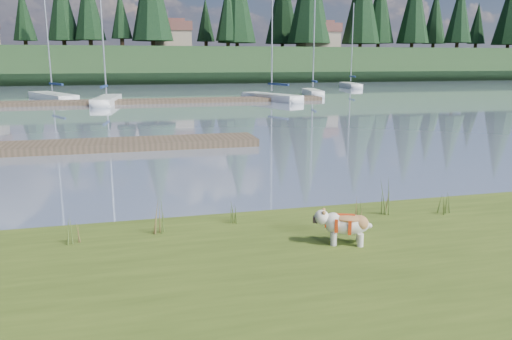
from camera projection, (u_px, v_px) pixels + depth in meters
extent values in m
plane|color=#8190A9|center=(141.00, 103.00, 39.82)|extent=(200.00, 200.00, 0.00)
cube|color=#1D3419|center=(133.00, 65.00, 79.96)|extent=(200.00, 20.00, 5.00)
cylinder|color=silver|center=(334.00, 239.00, 8.36)|extent=(0.11, 0.11, 0.22)
cylinder|color=silver|center=(333.00, 235.00, 8.58)|extent=(0.11, 0.11, 0.22)
cylinder|color=silver|center=(360.00, 240.00, 8.31)|extent=(0.11, 0.11, 0.22)
cylinder|color=silver|center=(359.00, 236.00, 8.53)|extent=(0.11, 0.11, 0.22)
ellipsoid|color=silver|center=(348.00, 224.00, 8.39)|extent=(0.81, 0.60, 0.34)
ellipsoid|color=#A7703E|center=(348.00, 218.00, 8.37)|extent=(0.59, 0.50, 0.12)
ellipsoid|color=silver|center=(322.00, 217.00, 8.42)|extent=(0.33, 0.34, 0.25)
cube|color=black|center=(315.00, 219.00, 8.44)|extent=(0.12, 0.15, 0.10)
cube|color=#4C3D2C|center=(49.00, 147.00, 18.96)|extent=(16.00, 2.00, 0.30)
cube|color=#4C3D2C|center=(167.00, 101.00, 40.27)|extent=(26.00, 2.20, 0.30)
cube|color=white|center=(53.00, 97.00, 43.02)|extent=(4.94, 7.58, 0.70)
ellipsoid|color=white|center=(38.00, 95.00, 45.83)|extent=(2.41, 2.60, 0.70)
cylinder|color=silver|center=(46.00, 19.00, 41.61)|extent=(0.12, 0.12, 11.89)
cube|color=navy|center=(56.00, 84.00, 42.00)|extent=(1.53, 2.80, 0.20)
cube|color=white|center=(107.00, 101.00, 39.13)|extent=(2.24, 6.58, 0.70)
ellipsoid|color=white|center=(113.00, 98.00, 42.26)|extent=(1.61, 1.92, 0.70)
cylinder|color=silver|center=(102.00, 26.00, 37.91)|extent=(0.12, 0.12, 10.15)
cube|color=navy|center=(104.00, 86.00, 38.03)|extent=(0.51, 2.57, 0.20)
cube|color=white|center=(272.00, 98.00, 42.42)|extent=(3.85, 6.67, 0.70)
ellipsoid|color=white|center=(249.00, 96.00, 45.02)|extent=(2.00, 2.20, 0.70)
cylinder|color=silver|center=(272.00, 29.00, 41.20)|extent=(0.12, 0.12, 10.13)
cube|color=navy|center=(278.00, 84.00, 41.46)|extent=(1.16, 2.51, 0.20)
cube|color=white|center=(313.00, 93.00, 48.27)|extent=(2.10, 5.48, 0.70)
ellipsoid|color=white|center=(308.00, 92.00, 50.87)|extent=(1.40, 1.64, 0.70)
cylinder|color=silver|center=(314.00, 43.00, 47.25)|extent=(0.12, 0.12, 8.26)
cube|color=navy|center=(314.00, 81.00, 47.30)|extent=(0.56, 2.13, 0.20)
cube|color=white|center=(350.00, 86.00, 61.89)|extent=(2.50, 6.35, 0.70)
ellipsoid|color=white|center=(344.00, 85.00, 64.91)|extent=(1.63, 1.91, 0.70)
cylinder|color=silver|center=(352.00, 43.00, 60.76)|extent=(0.12, 0.12, 9.25)
cube|color=navy|center=(353.00, 76.00, 60.81)|extent=(0.64, 2.46, 0.20)
cone|color=#475B23|center=(155.00, 217.00, 8.90)|extent=(0.03, 0.03, 0.61)
cone|color=brown|center=(162.00, 221.00, 8.87)|extent=(0.03, 0.03, 0.49)
cone|color=#475B23|center=(158.00, 215.00, 8.93)|extent=(0.03, 0.03, 0.67)
cone|color=brown|center=(163.00, 222.00, 8.92)|extent=(0.03, 0.03, 0.43)
cone|color=#475B23|center=(156.00, 220.00, 8.83)|extent=(0.03, 0.03, 0.55)
cone|color=#475B23|center=(228.00, 211.00, 9.53)|extent=(0.03, 0.03, 0.45)
cone|color=brown|center=(235.00, 214.00, 9.50)|extent=(0.03, 0.03, 0.36)
cone|color=#475B23|center=(231.00, 209.00, 9.57)|extent=(0.03, 0.03, 0.50)
cone|color=brown|center=(236.00, 214.00, 9.55)|extent=(0.03, 0.03, 0.32)
cone|color=#475B23|center=(230.00, 213.00, 9.46)|extent=(0.03, 0.03, 0.41)
cone|color=#475B23|center=(384.00, 198.00, 9.98)|extent=(0.03, 0.03, 0.70)
cone|color=brown|center=(391.00, 202.00, 9.96)|extent=(0.03, 0.03, 0.56)
cone|color=#475B23|center=(386.00, 195.00, 10.02)|extent=(0.03, 0.03, 0.77)
cone|color=brown|center=(391.00, 203.00, 10.01)|extent=(0.03, 0.03, 0.49)
cone|color=#475B23|center=(387.00, 200.00, 9.92)|extent=(0.03, 0.03, 0.63)
cone|color=#475B23|center=(70.00, 228.00, 8.47)|extent=(0.03, 0.03, 0.50)
cone|color=brown|center=(77.00, 232.00, 8.44)|extent=(0.03, 0.03, 0.40)
cone|color=#475B23|center=(74.00, 226.00, 8.51)|extent=(0.03, 0.03, 0.55)
cone|color=brown|center=(79.00, 232.00, 8.49)|extent=(0.03, 0.03, 0.35)
cone|color=#475B23|center=(71.00, 231.00, 8.41)|extent=(0.03, 0.03, 0.45)
cone|color=#475B23|center=(358.00, 210.00, 9.69)|extent=(0.03, 0.03, 0.41)
cone|color=brown|center=(364.00, 212.00, 9.66)|extent=(0.03, 0.03, 0.33)
cone|color=#475B23|center=(360.00, 208.00, 9.73)|extent=(0.03, 0.03, 0.45)
cone|color=brown|center=(365.00, 212.00, 9.71)|extent=(0.03, 0.03, 0.29)
cone|color=#475B23|center=(360.00, 212.00, 9.62)|extent=(0.03, 0.03, 0.37)
cone|color=#475B23|center=(443.00, 203.00, 10.07)|extent=(0.03, 0.03, 0.46)
cone|color=brown|center=(449.00, 205.00, 10.04)|extent=(0.03, 0.03, 0.37)
cone|color=#475B23|center=(445.00, 201.00, 10.11)|extent=(0.03, 0.03, 0.50)
cone|color=brown|center=(449.00, 206.00, 10.09)|extent=(0.03, 0.03, 0.32)
cone|color=#475B23|center=(446.00, 205.00, 10.01)|extent=(0.03, 0.03, 0.41)
cube|color=#33281C|center=(187.00, 231.00, 9.91)|extent=(60.00, 0.50, 0.14)
cylinder|color=#382619|center=(64.00, 43.00, 75.87)|extent=(0.60, 0.60, 1.80)
cone|color=black|center=(61.00, 3.00, 74.61)|extent=(4.84, 4.84, 11.00)
cylinder|color=#382619|center=(153.00, 42.00, 73.33)|extent=(0.60, 0.60, 1.80)
cylinder|color=#382619|center=(228.00, 44.00, 80.00)|extent=(0.60, 0.60, 1.80)
cone|color=black|center=(228.00, 11.00, 78.93)|extent=(3.96, 3.96, 9.00)
cylinder|color=#382619|center=(309.00, 44.00, 81.24)|extent=(0.60, 0.60, 1.80)
cylinder|color=#382619|center=(378.00, 45.00, 87.44)|extent=(0.60, 0.60, 1.80)
cone|color=black|center=(380.00, 7.00, 86.08)|extent=(5.28, 5.28, 12.00)
cylinder|color=#382619|center=(457.00, 45.00, 86.79)|extent=(0.60, 0.60, 1.80)
cone|color=black|center=(460.00, 11.00, 85.57)|extent=(4.62, 4.62, 10.50)
cylinder|color=#382619|center=(508.00, 46.00, 92.75)|extent=(0.60, 0.60, 1.80)
cone|color=black|center=(512.00, 7.00, 91.24)|extent=(5.94, 5.94, 13.50)
cube|color=gray|center=(171.00, 40.00, 78.67)|extent=(6.00, 5.00, 2.80)
cube|color=brown|center=(170.00, 26.00, 78.22)|extent=(6.30, 5.30, 1.40)
cube|color=brown|center=(170.00, 21.00, 78.04)|extent=(4.20, 3.60, 0.70)
cube|color=gray|center=(318.00, 41.00, 82.55)|extent=(6.00, 5.00, 2.80)
cube|color=brown|center=(318.00, 28.00, 82.10)|extent=(6.30, 5.30, 1.40)
cube|color=brown|center=(319.00, 23.00, 81.93)|extent=(4.20, 3.60, 0.70)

